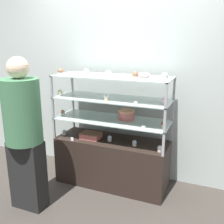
% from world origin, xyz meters
% --- Properties ---
extents(ground_plane, '(20.00, 20.00, 0.00)m').
position_xyz_m(ground_plane, '(0.00, 0.00, 0.00)').
color(ground_plane, '#38332D').
extents(back_wall, '(8.00, 0.05, 2.60)m').
position_xyz_m(back_wall, '(0.00, 0.38, 1.30)').
color(back_wall, '#A8B2AD').
rests_on(back_wall, ground_plane).
extents(display_base, '(1.32, 0.47, 0.57)m').
position_xyz_m(display_base, '(0.00, 0.00, 0.29)').
color(display_base, black).
rests_on(display_base, ground_plane).
extents(display_riser_lower, '(1.32, 0.47, 0.25)m').
position_xyz_m(display_riser_lower, '(0.00, 0.00, 0.81)').
color(display_riser_lower, '#99999E').
rests_on(display_riser_lower, display_base).
extents(display_riser_middle, '(1.32, 0.47, 0.25)m').
position_xyz_m(display_riser_middle, '(0.00, 0.00, 1.06)').
color(display_riser_middle, '#99999E').
rests_on(display_riser_middle, display_riser_lower).
extents(display_riser_upper, '(1.32, 0.47, 0.25)m').
position_xyz_m(display_riser_upper, '(0.00, 0.00, 1.31)').
color(display_riser_upper, '#99999E').
rests_on(display_riser_upper, display_riser_middle).
extents(layer_cake_centerpiece, '(0.19, 0.19, 0.11)m').
position_xyz_m(layer_cake_centerpiece, '(0.15, 0.07, 0.88)').
color(layer_cake_centerpiece, '#C66660').
rests_on(layer_cake_centerpiece, display_riser_lower).
extents(sheet_cake_frosted, '(0.23, 0.17, 0.07)m').
position_xyz_m(sheet_cake_frosted, '(-0.25, -0.05, 0.61)').
color(sheet_cake_frosted, '#C66660').
rests_on(sheet_cake_frosted, display_base).
extents(cupcake_0, '(0.05, 0.05, 0.07)m').
position_xyz_m(cupcake_0, '(-0.61, -0.08, 0.60)').
color(cupcake_0, beige).
rests_on(cupcake_0, display_base).
extents(cupcake_1, '(0.05, 0.05, 0.07)m').
position_xyz_m(cupcake_1, '(-0.01, -0.05, 0.60)').
color(cupcake_1, beige).
rests_on(cupcake_1, display_base).
extents(cupcake_2, '(0.05, 0.05, 0.07)m').
position_xyz_m(cupcake_2, '(0.30, -0.08, 0.60)').
color(cupcake_2, beige).
rests_on(cupcake_2, display_base).
extents(cupcake_3, '(0.05, 0.05, 0.07)m').
position_xyz_m(cupcake_3, '(0.59, -0.12, 0.60)').
color(cupcake_3, white).
rests_on(cupcake_3, display_base).
extents(price_tag_0, '(0.04, 0.00, 0.04)m').
position_xyz_m(price_tag_0, '(-0.41, -0.22, 0.59)').
color(price_tag_0, white).
rests_on(price_tag_0, display_base).
extents(cupcake_4, '(0.05, 0.05, 0.07)m').
position_xyz_m(cupcake_4, '(-0.62, -0.07, 0.85)').
color(cupcake_4, white).
rests_on(cupcake_4, display_riser_lower).
extents(cupcake_5, '(0.05, 0.05, 0.07)m').
position_xyz_m(cupcake_5, '(0.60, -0.06, 0.85)').
color(cupcake_5, white).
rests_on(cupcake_5, display_riser_lower).
extents(price_tag_1, '(0.04, 0.00, 0.04)m').
position_xyz_m(price_tag_1, '(0.44, -0.22, 0.84)').
color(price_tag_1, white).
rests_on(price_tag_1, display_riser_lower).
extents(cupcake_6, '(0.06, 0.06, 0.07)m').
position_xyz_m(cupcake_6, '(-0.61, -0.11, 1.11)').
color(cupcake_6, white).
rests_on(cupcake_6, display_riser_middle).
extents(cupcake_7, '(0.06, 0.06, 0.07)m').
position_xyz_m(cupcake_7, '(-0.01, -0.12, 1.11)').
color(cupcake_7, '#CCB28C').
rests_on(cupcake_7, display_riser_middle).
extents(cupcake_8, '(0.06, 0.06, 0.07)m').
position_xyz_m(cupcake_8, '(0.59, -0.06, 1.11)').
color(cupcake_8, white).
rests_on(cupcake_8, display_riser_middle).
extents(price_tag_2, '(0.04, 0.00, 0.04)m').
position_xyz_m(price_tag_2, '(0.35, -0.22, 1.09)').
color(price_tag_2, white).
rests_on(price_tag_2, display_riser_middle).
extents(cupcake_9, '(0.07, 0.07, 0.08)m').
position_xyz_m(cupcake_9, '(-0.59, -0.12, 1.36)').
color(cupcake_9, white).
rests_on(cupcake_9, display_riser_upper).
extents(cupcake_10, '(0.07, 0.07, 0.08)m').
position_xyz_m(cupcake_10, '(-0.29, -0.04, 1.36)').
color(cupcake_10, white).
rests_on(cupcake_10, display_riser_upper).
extents(cupcake_11, '(0.07, 0.07, 0.08)m').
position_xyz_m(cupcake_11, '(0.00, -0.10, 1.36)').
color(cupcake_11, beige).
rests_on(cupcake_11, display_riser_upper).
extents(cupcake_12, '(0.07, 0.07, 0.08)m').
position_xyz_m(cupcake_12, '(0.30, -0.09, 1.36)').
color(cupcake_12, beige).
rests_on(cupcake_12, display_riser_upper).
extents(cupcake_13, '(0.07, 0.07, 0.08)m').
position_xyz_m(cupcake_13, '(0.59, -0.06, 1.36)').
color(cupcake_13, beige).
rests_on(cupcake_13, display_riser_upper).
extents(price_tag_3, '(0.04, 0.00, 0.04)m').
position_xyz_m(price_tag_3, '(-0.22, -0.22, 1.34)').
color(price_tag_3, white).
rests_on(price_tag_3, display_riser_upper).
extents(donut_glazed, '(0.14, 0.14, 0.04)m').
position_xyz_m(donut_glazed, '(0.34, 0.07, 1.34)').
color(donut_glazed, '#EFB2BC').
rests_on(donut_glazed, display_riser_upper).
extents(customer_figure, '(0.37, 0.37, 1.56)m').
position_xyz_m(customer_figure, '(-0.63, -0.75, 0.84)').
color(customer_figure, black).
rests_on(customer_figure, ground_plane).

